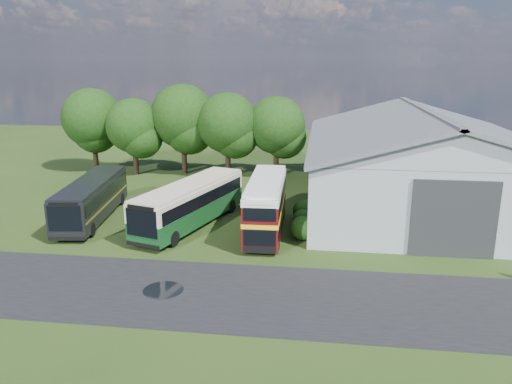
# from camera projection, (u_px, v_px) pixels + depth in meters

# --- Properties ---
(ground) EXTENTS (120.00, 120.00, 0.00)m
(ground) POSITION_uv_depth(u_px,v_px,m) (203.00, 269.00, 29.67)
(ground) COLOR #1F3410
(ground) RESTS_ON ground
(asphalt_road) EXTENTS (60.00, 8.00, 0.02)m
(asphalt_road) POSITION_uv_depth(u_px,v_px,m) (245.00, 295.00, 26.42)
(asphalt_road) COLOR black
(asphalt_road) RESTS_ON ground
(puddle) EXTENTS (2.20, 2.20, 0.01)m
(puddle) POSITION_uv_depth(u_px,v_px,m) (163.00, 290.00, 26.99)
(puddle) COLOR black
(puddle) RESTS_ON ground
(storage_shed) EXTENTS (18.80, 24.80, 8.15)m
(storage_shed) POSITION_uv_depth(u_px,v_px,m) (420.00, 156.00, 41.96)
(storage_shed) COLOR gray
(storage_shed) RESTS_ON ground
(tree_left_a) EXTENTS (6.46, 6.46, 9.12)m
(tree_left_a) POSITION_uv_depth(u_px,v_px,m) (92.00, 118.00, 53.91)
(tree_left_a) COLOR black
(tree_left_a) RESTS_ON ground
(tree_left_b) EXTENTS (5.78, 5.78, 8.16)m
(tree_left_b) POSITION_uv_depth(u_px,v_px,m) (134.00, 126.00, 52.47)
(tree_left_b) COLOR black
(tree_left_b) RESTS_ON ground
(tree_mid) EXTENTS (6.80, 6.80, 9.60)m
(tree_mid) POSITION_uv_depth(u_px,v_px,m) (183.00, 116.00, 52.83)
(tree_mid) COLOR black
(tree_mid) RESTS_ON ground
(tree_right_a) EXTENTS (6.26, 6.26, 8.83)m
(tree_right_a) POSITION_uv_depth(u_px,v_px,m) (227.00, 123.00, 51.36)
(tree_right_a) COLOR black
(tree_right_a) RESTS_ON ground
(tree_right_b) EXTENTS (5.98, 5.98, 8.45)m
(tree_right_b) POSITION_uv_depth(u_px,v_px,m) (276.00, 125.00, 51.55)
(tree_right_b) COLOR black
(tree_right_b) RESTS_ON ground
(shrub_front) EXTENTS (1.70, 1.70, 1.70)m
(shrub_front) POSITION_uv_depth(u_px,v_px,m) (302.00, 239.00, 34.70)
(shrub_front) COLOR #194714
(shrub_front) RESTS_ON ground
(shrub_mid) EXTENTS (1.60, 1.60, 1.60)m
(shrub_mid) POSITION_uv_depth(u_px,v_px,m) (303.00, 229.00, 36.61)
(shrub_mid) COLOR #194714
(shrub_mid) RESTS_ON ground
(shrub_back) EXTENTS (1.80, 1.80, 1.80)m
(shrub_back) POSITION_uv_depth(u_px,v_px,m) (304.00, 221.00, 38.52)
(shrub_back) COLOR #194714
(shrub_back) RESTS_ON ground
(bus_green_single) EXTENTS (6.06, 12.13, 3.27)m
(bus_green_single) POSITION_uv_depth(u_px,v_px,m) (191.00, 203.00, 37.01)
(bus_green_single) COLOR black
(bus_green_single) RESTS_ON ground
(bus_maroon_double) EXTENTS (2.63, 9.40, 4.01)m
(bus_maroon_double) POSITION_uv_depth(u_px,v_px,m) (266.00, 206.00, 35.40)
(bus_maroon_double) COLOR black
(bus_maroon_double) RESTS_ON ground
(bus_dark_single) EXTENTS (4.05, 11.48, 3.10)m
(bus_dark_single) POSITION_uv_depth(u_px,v_px,m) (92.00, 199.00, 38.50)
(bus_dark_single) COLOR black
(bus_dark_single) RESTS_ON ground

